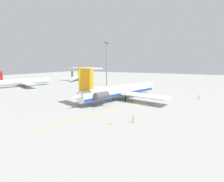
{
  "coord_description": "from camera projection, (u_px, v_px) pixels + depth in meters",
  "views": [
    {
      "loc": [
        -57.9,
        -20.2,
        14.18
      ],
      "look_at": [
        4.34,
        12.91,
        3.01
      ],
      "focal_mm": 28.63,
      "sensor_mm": 36.0,
      "label": 1
    }
  ],
  "objects": [
    {
      "name": "ground",
      "position": [
        139.0,
        104.0,
        62.08
      ],
      "size": [
        372.66,
        372.66,
        0.0
      ],
      "primitive_type": "plane",
      "color": "#9E9E99"
    },
    {
      "name": "main_jetliner",
      "position": [
        119.0,
        91.0,
        68.58
      ],
      "size": [
        43.14,
        38.69,
        12.82
      ],
      "rotation": [
        0.0,
        0.0,
        -0.29
      ],
      "color": "white",
      "rests_on": "ground"
    },
    {
      "name": "ground_crew_portside",
      "position": [
        199.0,
        97.0,
        69.85
      ],
      "size": [
        0.43,
        0.28,
        1.74
      ],
      "rotation": [
        0.0,
        0.0,
        4.48
      ],
      "color": "black",
      "rests_on": "ground"
    },
    {
      "name": "light_mast",
      "position": [
        107.0,
        62.0,
        111.42
      ],
      "size": [
        4.0,
        0.7,
        26.76
      ],
      "color": "slate",
      "rests_on": "ground"
    },
    {
      "name": "airliner_far_right",
      "position": [
        77.0,
        77.0,
        144.49
      ],
      "size": [
        26.38,
        26.55,
        8.18
      ],
      "rotation": [
        0.0,
        0.0,
        0.38
      ],
      "color": "silver",
      "rests_on": "ground"
    },
    {
      "name": "taxiway_centreline",
      "position": [
        142.0,
        102.0,
        66.01
      ],
      "size": [
        75.62,
        21.45,
        0.01
      ],
      "primitive_type": "cube",
      "rotation": [
        0.0,
        0.0,
        -0.27
      ],
      "color": "gold",
      "rests_on": "ground"
    },
    {
      "name": "airliner_mid_right",
      "position": [
        25.0,
        82.0,
        108.34
      ],
      "size": [
        30.65,
        30.82,
        9.48
      ],
      "rotation": [
        0.0,
        0.0,
        -0.37
      ],
      "color": "silver",
      "rests_on": "ground"
    },
    {
      "name": "ground_crew_near_tail",
      "position": [
        133.0,
        118.0,
        42.61
      ],
      "size": [
        0.45,
        0.29,
        1.81
      ],
      "rotation": [
        0.0,
        0.0,
        4.9
      ],
      "color": "black",
      "rests_on": "ground"
    },
    {
      "name": "ground_crew_near_nose",
      "position": [
        110.0,
        87.0,
        97.07
      ],
      "size": [
        0.29,
        0.44,
        1.83
      ],
      "rotation": [
        0.0,
        0.0,
        5.92
      ],
      "color": "black",
      "rests_on": "ground"
    },
    {
      "name": "safety_cone_nose",
      "position": [
        110.0,
        123.0,
        41.33
      ],
      "size": [
        0.4,
        0.4,
        0.55
      ],
      "primitive_type": "cone",
      "color": "#EA590F",
      "rests_on": "ground"
    }
  ]
}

